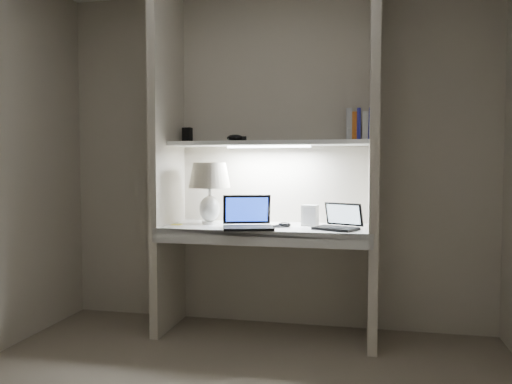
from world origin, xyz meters
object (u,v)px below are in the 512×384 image
(laptop_main, at_px, (248,221))
(laptop_netbook, at_px, (339,223))
(book_row, at_px, (361,126))
(table_lamp, at_px, (210,183))
(speaker, at_px, (310,215))

(laptop_main, relative_size, laptop_netbook, 1.17)
(laptop_netbook, distance_m, book_row, 0.71)
(laptop_netbook, relative_size, book_row, 1.54)
(table_lamp, bearing_deg, laptop_main, -28.72)
(laptop_main, bearing_deg, laptop_netbook, -9.73)
(speaker, height_order, book_row, book_row)
(speaker, bearing_deg, laptop_netbook, -19.37)
(laptop_main, bearing_deg, table_lamp, 134.42)
(laptop_netbook, distance_m, speaker, 0.25)
(speaker, bearing_deg, table_lamp, -160.88)
(table_lamp, distance_m, laptop_netbook, 0.97)
(laptop_netbook, xyz_separation_m, speaker, (-0.21, 0.14, 0.03))
(laptop_main, distance_m, book_row, 1.03)
(laptop_netbook, bearing_deg, laptop_main, -148.50)
(speaker, distance_m, book_row, 0.72)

